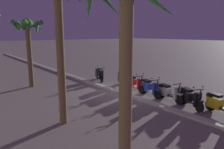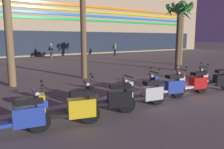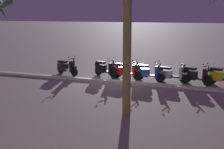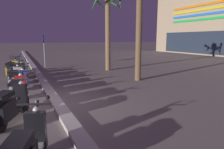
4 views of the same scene
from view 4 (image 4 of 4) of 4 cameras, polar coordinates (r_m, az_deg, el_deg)
The scene contains 11 objects.
ground_plane at distance 6.83m, azimuth -17.49°, elevation -8.21°, with size 200.00×200.00×0.00m, color slate.
curb_strip at distance 6.84m, azimuth -15.81°, elevation -7.56°, with size 60.00×0.36×0.12m, color #BCB7AD.
scooter_blue_mid_front at distance 13.20m, azimuth -26.10°, elevation 2.06°, with size 1.77×0.65×1.17m.
scooter_yellow_second_in_line at distance 11.99m, azimuth -26.78°, elevation 1.32°, with size 1.82×0.76×1.17m.
scooter_black_mid_centre at distance 10.65m, azimuth -25.85°, elevation 0.37°, with size 1.62×0.88×1.17m.
scooter_silver_last_in_row at distance 9.38m, azimuth -26.07°, elevation -1.00°, with size 1.78×0.65×1.04m.
scooter_blue_gap_after_mid at distance 8.16m, azimuth -25.04°, elevation -2.31°, with size 1.73×0.69×1.17m.
scooter_red_tail_end at distance 6.86m, azimuth -25.50°, elevation -4.63°, with size 1.81×0.64×1.17m.
scooter_black_mid_rear at distance 5.59m, azimuth -27.36°, elevation -8.03°, with size 1.66×0.92×1.17m.
crossing_sign at distance 15.45m, azimuth -19.04°, elevation 7.51°, with size 0.60×0.16×2.40m.
palm_tree_mid_walkway at distance 13.44m, azimuth -1.18°, elevation 18.15°, with size 2.57×2.67×5.28m.
Camera 4 is at (6.43, -0.87, 2.12)m, focal length 31.70 mm.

